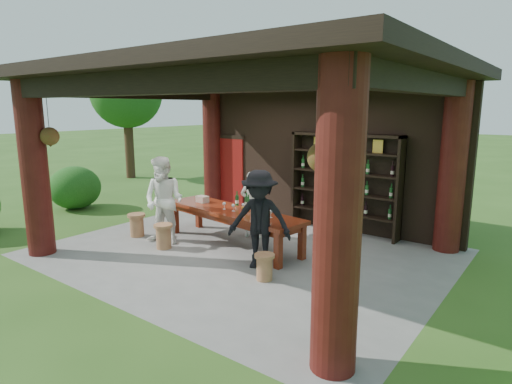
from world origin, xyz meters
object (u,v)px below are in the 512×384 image
Objects in this scene: stool_far_left at (137,224)px; stool_near_left at (164,236)px; guest_man at (259,220)px; guest_woman at (164,201)px; napkin_basket at (202,199)px; stool_near_right at (264,266)px; tasting_table at (232,215)px; host at (252,204)px; wine_shelf at (344,184)px.

stool_near_left is at bearing -10.39° from stool_far_left.
guest_man is at bearing 2.12° from stool_far_left.
napkin_basket is at bearing 59.08° from guest_woman.
stool_near_left is 1.13× the size of stool_near_right.
host is (-0.01, 0.69, 0.10)m from tasting_table.
guest_woman is (-2.63, -2.97, -0.21)m from wine_shelf.
wine_shelf is at bearing 40.85° from napkin_basket.
stool_near_right is 1.71× the size of napkin_basket.
wine_shelf reaches higher than stool_near_left.
stool_far_left reaches higher than stool_near_right.
guest_woman is (-0.24, 0.26, 0.65)m from stool_near_left.
host is 0.81× the size of guest_woman.
stool_near_right is (1.61, -1.10, -0.40)m from tasting_table.
guest_woman is (-1.21, -0.76, 0.28)m from tasting_table.
guest_man is (1.20, -0.69, 0.24)m from tasting_table.
stool_near_left is 2.28m from guest_man.
guest_woman is at bearing 172.98° from stool_near_right.
tasting_table reaches higher than stool_far_left.
stool_far_left is 1.09m from guest_woman.
wine_shelf is 9.82× the size of napkin_basket.
stool_near_left is at bearing -133.77° from tasting_table.
guest_woman is (-2.82, 0.35, 0.68)m from stool_near_right.
guest_woman is at bearing -131.49° from wine_shelf.
host reaches higher than stool_near_left.
guest_woman reaches higher than guest_man.
wine_shelf reaches higher than napkin_basket.
guest_man reaches higher than stool_near_left.
napkin_basket is at bearing 171.75° from tasting_table.
stool_near_left is at bearing 40.60° from host.
stool_near_right is 2.93m from napkin_basket.
guest_man is (3.28, 0.12, 0.61)m from stool_far_left.
wine_shelf reaches higher than guest_woman.
guest_woman is at bearing 159.83° from guest_man.
stool_far_left is 1.56m from napkin_basket.
stool_far_left is 1.94× the size of napkin_basket.
wine_shelf is 4.71m from stool_far_left.
stool_near_right is (2.58, -0.09, -0.03)m from stool_near_left.
guest_woman is (-1.20, -1.44, 0.18)m from host.
wine_shelf reaches higher than tasting_table.
wine_shelf is at bearing 57.34° from tasting_table.
stool_far_left is (-2.08, -0.81, -0.37)m from tasting_table.
napkin_basket reaches higher than stool_near_left.
guest_woman reaches higher than host.
tasting_table is 7.81× the size of stool_near_right.
guest_man is (2.17, 0.33, 0.61)m from stool_near_left.
wine_shelf reaches higher than stool_near_right.
wine_shelf is 2.68m from tasting_table.
guest_man reaches higher than stool_near_right.
guest_woman is at bearing -147.95° from tasting_table.
tasting_table is 1.45m from stool_near_left.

